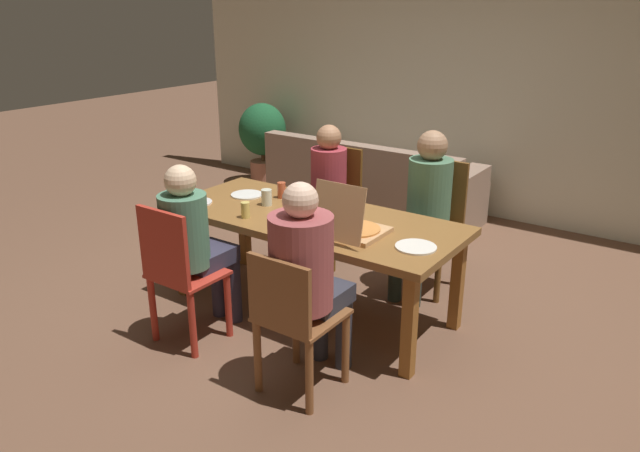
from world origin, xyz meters
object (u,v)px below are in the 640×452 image
(person_2, at_px, (425,200))
(plate_1, at_px, (247,195))
(person_1, at_px, (194,238))
(couch, at_px, (371,189))
(chair_2, at_px, (432,221))
(plate_2, at_px, (196,202))
(chair_3, at_px, (334,201))
(plate_3, at_px, (416,247))
(potted_plant, at_px, (262,135))
(chair_0, at_px, (293,319))
(drinking_glass_0, at_px, (282,190))
(drinking_glass_1, at_px, (267,197))
(dining_table, at_px, (312,226))
(pizza_box_0, at_px, (353,228))
(person_0, at_px, (307,269))
(drinking_glass_2, at_px, (245,210))
(chair_1, at_px, (178,272))
(person_3, at_px, (325,184))
(plate_0, at_px, (307,204))

(person_2, distance_m, plate_1, 1.33)
(person_1, height_order, couch, person_1)
(chair_2, height_order, plate_2, chair_2)
(person_2, bearing_deg, chair_3, 169.40)
(plate_3, bearing_deg, person_1, -155.07)
(person_2, xyz_separation_m, plate_2, (-1.34, -1.00, 0.01))
(chair_2, relative_size, couch, 0.46)
(person_1, xyz_separation_m, potted_plant, (-1.96, 3.00, -0.09))
(chair_0, relative_size, couch, 0.40)
(plate_2, bearing_deg, drinking_glass_0, 46.78)
(person_1, distance_m, drinking_glass_1, 0.71)
(couch, bearing_deg, dining_table, -70.92)
(pizza_box_0, relative_size, plate_3, 1.69)
(dining_table, bearing_deg, chair_3, 114.68)
(chair_2, xyz_separation_m, plate_1, (-1.16, -0.80, 0.21))
(chair_2, distance_m, potted_plant, 3.21)
(person_2, height_order, plate_3, person_2)
(plate_3, bearing_deg, pizza_box_0, -174.11)
(plate_1, bearing_deg, person_2, 29.21)
(person_0, xyz_separation_m, drinking_glass_2, (-0.84, 0.45, 0.05))
(plate_1, bearing_deg, drinking_glass_1, -17.99)
(chair_1, height_order, drinking_glass_0, chair_1)
(plate_3, bearing_deg, couch, 126.01)
(person_3, relative_size, pizza_box_0, 2.79)
(person_0, xyz_separation_m, plate_3, (0.35, 0.62, 0.00))
(person_0, xyz_separation_m, plate_0, (-0.66, 0.91, 0.00))
(plate_1, xyz_separation_m, drinking_glass_0, (0.25, 0.11, 0.05))
(person_1, distance_m, plate_2, 0.61)
(dining_table, relative_size, drinking_glass_2, 19.11)
(chair_3, bearing_deg, plate_1, -106.77)
(pizza_box_0, bearing_deg, plate_2, -175.28)
(person_0, distance_m, pizza_box_0, 0.59)
(chair_0, relative_size, plate_3, 3.48)
(chair_3, xyz_separation_m, drinking_glass_2, (0.08, -1.20, 0.27))
(person_2, xyz_separation_m, pizza_box_0, (-0.07, -0.90, 0.05))
(plate_0, xyz_separation_m, drinking_glass_0, (-0.25, 0.02, 0.05))
(person_2, bearing_deg, potted_plant, 151.52)
(drinking_glass_2, bearing_deg, drinking_glass_0, 98.68)
(chair_0, distance_m, plate_2, 1.50)
(person_0, height_order, person_3, person_0)
(potted_plant, bearing_deg, chair_2, -26.14)
(drinking_glass_0, xyz_separation_m, couch, (-0.28, 1.81, -0.49))
(plate_3, distance_m, drinking_glass_0, 1.30)
(plate_0, bearing_deg, chair_2, 47.35)
(plate_2, relative_size, drinking_glass_1, 1.99)
(dining_table, relative_size, chair_3, 2.19)
(chair_3, bearing_deg, couch, 104.09)
(chair_3, relative_size, plate_3, 3.83)
(chair_3, bearing_deg, drinking_glass_0, -89.81)
(plate_0, xyz_separation_m, drinking_glass_1, (-0.23, -0.17, 0.05))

